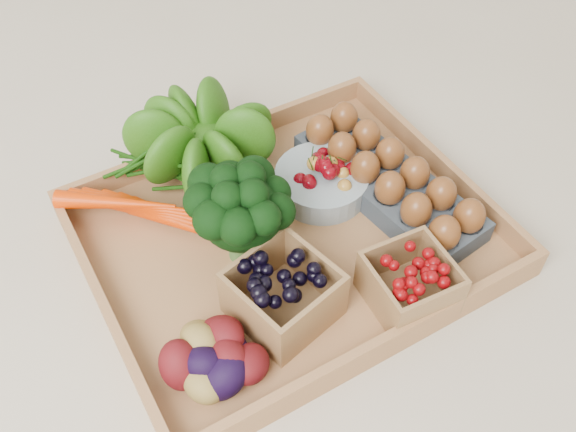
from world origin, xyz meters
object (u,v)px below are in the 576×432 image
broccoli (242,228)px  egg_carton (387,186)px  cherry_bowl (322,182)px  tray (288,240)px

broccoli → egg_carton: bearing=-1.7°
broccoli → cherry_bowl: broccoli is taller
tray → cherry_bowl: (0.09, 0.05, 0.03)m
broccoli → cherry_bowl: 0.17m
tray → cherry_bowl: cherry_bowl is taller
tray → broccoli: bearing=176.4°
egg_carton → broccoli: bearing=170.9°
tray → cherry_bowl: 0.11m
tray → broccoli: size_ratio=3.82×
broccoli → egg_carton: size_ratio=0.46×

